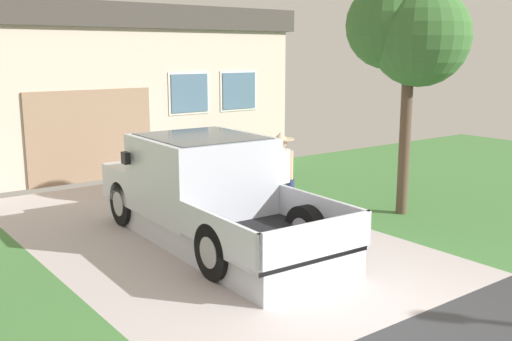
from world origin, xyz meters
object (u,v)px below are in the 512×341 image
(handbag, at_px, (292,225))
(front_yard_tree, at_px, (408,33))
(pickup_truck, at_px, (204,192))
(person_with_hat, at_px, (280,174))
(house_with_garage, at_px, (70,85))
(wheeled_trash_bin, at_px, (253,154))

(handbag, bearing_deg, front_yard_tree, -6.91)
(front_yard_tree, bearing_deg, pickup_truck, 165.42)
(person_with_hat, distance_m, house_with_garage, 8.98)
(person_with_hat, distance_m, front_yard_tree, 3.54)
(pickup_truck, xyz_separation_m, person_with_hat, (1.31, -0.42, 0.22))
(handbag, bearing_deg, wheeled_trash_bin, 61.02)
(wheeled_trash_bin, bearing_deg, handbag, -118.98)
(handbag, relative_size, house_with_garage, 0.04)
(pickup_truck, bearing_deg, person_with_hat, -15.69)
(person_with_hat, distance_m, handbag, 0.91)
(house_with_garage, relative_size, front_yard_tree, 2.57)
(person_with_hat, xyz_separation_m, handbag, (0.04, -0.27, -0.86))
(house_with_garage, bearing_deg, pickup_truck, -95.87)
(person_with_hat, height_order, wheeled_trash_bin, person_with_hat)
(pickup_truck, distance_m, wheeled_trash_bin, 5.19)
(house_with_garage, distance_m, front_yard_tree, 10.00)
(handbag, xyz_separation_m, front_yard_tree, (2.48, -0.30, 3.28))
(front_yard_tree, relative_size, wheeled_trash_bin, 4.35)
(pickup_truck, relative_size, wheeled_trash_bin, 5.14)
(pickup_truck, xyz_separation_m, front_yard_tree, (3.84, -1.00, 2.64))
(handbag, xyz_separation_m, wheeled_trash_bin, (2.38, 4.29, 0.41))
(person_with_hat, bearing_deg, house_with_garage, -71.76)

